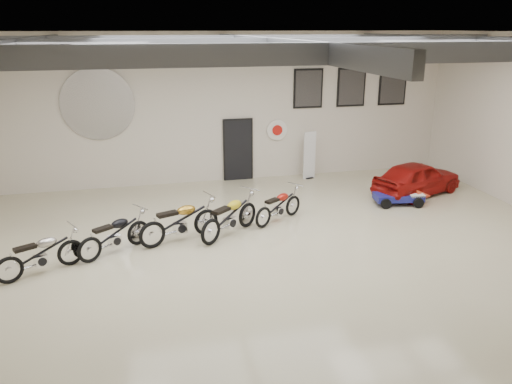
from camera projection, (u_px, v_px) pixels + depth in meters
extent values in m
cube|color=#C0B893|center=(268.00, 251.00, 12.01)|extent=(16.00, 12.00, 0.01)
cube|color=slate|center=(269.00, 33.00, 10.44)|extent=(16.00, 12.00, 0.01)
cube|color=beige|center=(223.00, 109.00, 16.76)|extent=(16.00, 0.02, 5.00)
cube|color=black|center=(238.00, 150.00, 17.28)|extent=(0.92, 0.08, 2.10)
imported|color=#9A110E|center=(417.00, 178.00, 15.88)|extent=(2.35, 3.44, 1.09)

